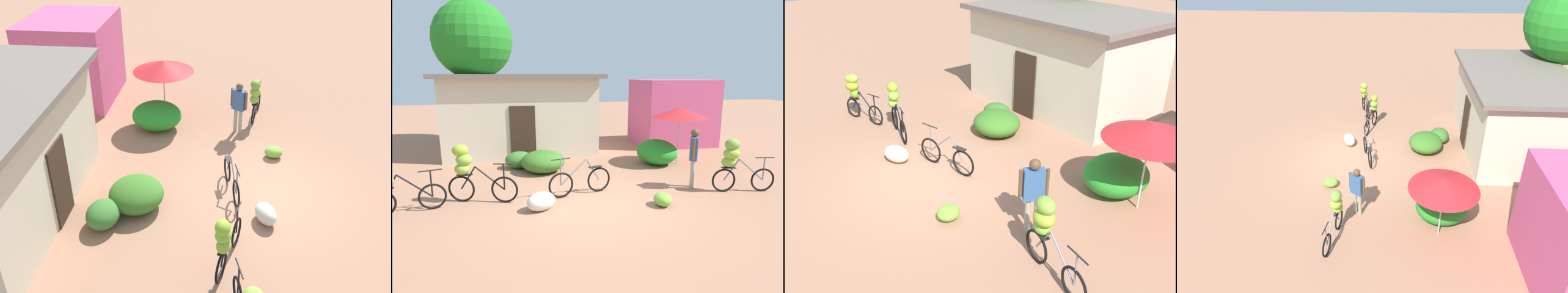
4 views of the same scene
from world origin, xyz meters
TOP-DOWN VIEW (x-y plane):
  - ground_plane at (0.00, 0.00)m, footprint 60.00×60.00m
  - shop_pink at (5.19, 6.40)m, footprint 3.20×2.80m
  - hedge_bush_front_left at (-1.67, 3.58)m, footprint 0.94×0.77m
  - hedge_bush_front_right at (-0.93, 2.95)m, footprint 1.39×1.32m
  - hedge_bush_mid at (3.06, 3.13)m, footprint 1.38×1.56m
  - market_umbrella at (3.78, 2.99)m, footprint 1.92×1.92m
  - bicycle_near_pile at (-2.86, 0.75)m, footprint 1.69×0.59m
  - bicycle_center_loaded at (-0.14, 0.69)m, footprint 1.71×0.46m
  - bicycle_by_shop at (3.89, 0.06)m, footprint 1.68×0.45m
  - banana_pile_on_ground at (1.65, -0.48)m, footprint 0.47×0.55m
  - produce_sack at (-1.21, -0.13)m, footprint 0.82×0.69m
  - person_vendor at (3.00, 0.59)m, footprint 0.38×0.50m

SIDE VIEW (x-z plane):
  - ground_plane at x=0.00m, z-range 0.00..0.00m
  - banana_pile_on_ground at x=1.65m, z-range 0.00..0.31m
  - produce_sack at x=-1.21m, z-range 0.00..0.44m
  - hedge_bush_front_left at x=-1.67m, z-range 0.00..0.57m
  - hedge_bush_front_right at x=-0.93m, z-range 0.00..0.71m
  - bicycle_center_loaded at x=-0.14m, z-range -0.15..0.88m
  - hedge_bush_mid at x=3.06m, z-range 0.00..0.86m
  - bicycle_near_pile at x=-2.86m, z-range 0.12..1.57m
  - bicycle_by_shop at x=3.89m, z-range 0.14..1.59m
  - person_vendor at x=3.00m, z-range 0.19..1.83m
  - shop_pink at x=5.19m, z-range 0.00..2.87m
  - market_umbrella at x=3.78m, z-range 0.82..2.81m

